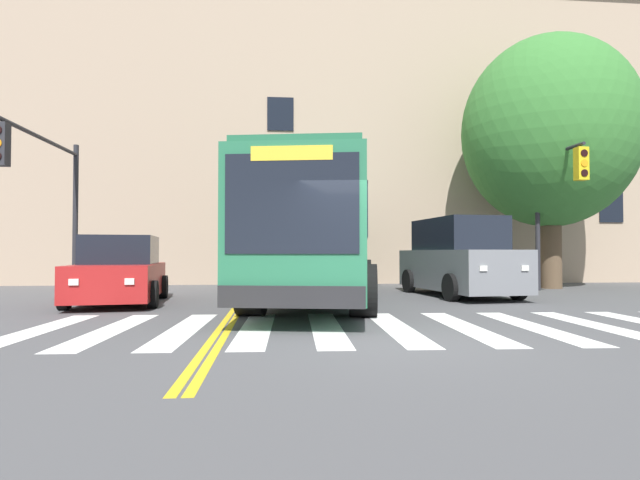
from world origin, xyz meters
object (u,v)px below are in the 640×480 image
traffic_light_near_corner (555,190)px  traffic_light_far_corner (46,181)px  city_bus (321,235)px  car_teal_behind_bus (314,264)px  car_grey_far_lane (458,259)px  street_tree_curbside_large (549,132)px  car_red_near_lane (120,273)px

traffic_light_near_corner → traffic_light_far_corner: bearing=-175.4°
city_bus → car_teal_behind_bus: (0.52, 8.98, -1.02)m
car_grey_far_lane → street_tree_curbside_large: bearing=31.3°
city_bus → traffic_light_far_corner: traffic_light_far_corner is taller
car_grey_far_lane → car_teal_behind_bus: (-3.77, 8.22, -0.31)m
traffic_light_near_corner → car_teal_behind_bus: bearing=134.8°
car_red_near_lane → traffic_light_far_corner: size_ratio=0.96×
street_tree_curbside_large → car_teal_behind_bus: bearing=147.1°
car_red_near_lane → street_tree_curbside_large: street_tree_curbside_large is taller
car_grey_far_lane → traffic_light_far_corner: traffic_light_far_corner is taller
traffic_light_far_corner → car_red_near_lane: bearing=-21.5°
city_bus → car_grey_far_lane: (4.29, 0.77, -0.71)m
car_grey_far_lane → street_tree_curbside_large: (4.60, 2.80, 4.69)m
car_grey_far_lane → traffic_light_far_corner: (-11.89, -0.47, 2.18)m
city_bus → car_grey_far_lane: 4.41m
city_bus → street_tree_curbside_large: bearing=21.9°
city_bus → car_red_near_lane: (-5.34, -0.59, -1.03)m
car_grey_far_lane → car_teal_behind_bus: car_grey_far_lane is taller
city_bus → traffic_light_near_corner: (7.89, 1.55, 1.54)m
car_grey_far_lane → car_teal_behind_bus: bearing=114.6°
city_bus → street_tree_curbside_large: (8.89, 3.57, 3.97)m
traffic_light_far_corner → city_bus: bearing=-2.3°
city_bus → car_grey_far_lane: city_bus is taller
car_red_near_lane → street_tree_curbside_large: size_ratio=0.48×
car_red_near_lane → traffic_light_near_corner: traffic_light_near_corner is taller
car_grey_far_lane → traffic_light_near_corner: (3.61, 0.78, 2.25)m
car_grey_far_lane → car_teal_behind_bus: size_ratio=1.35×
traffic_light_near_corner → street_tree_curbside_large: bearing=63.8°
city_bus → car_red_near_lane: city_bus is taller
car_grey_far_lane → traffic_light_far_corner: size_ratio=1.10×
city_bus → traffic_light_near_corner: bearing=11.1°
city_bus → traffic_light_near_corner: 8.19m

